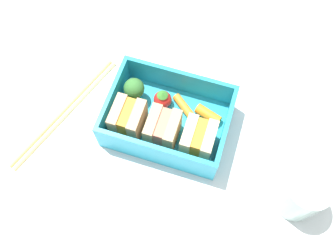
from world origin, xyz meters
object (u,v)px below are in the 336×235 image
Objects in this scene: sandwich_left at (198,140)px; chopstick_pair at (65,111)px; carrot_stick_left at (208,115)px; sandwich_center at (128,119)px; carrot_stick_far_left at (185,108)px; strawberry_far_left at (163,99)px; drinking_glass at (301,193)px; sandwich_center_left at (163,129)px; broccoli_floret at (134,89)px.

chopstick_pair is at bearing 0.84° from sandwich_left.
sandwich_left is 1.34× the size of carrot_stick_left.
sandwich_center is 1.10× the size of carrot_stick_far_left.
carrot_stick_far_left is at bearing -162.82° from chopstick_pair.
carrot_stick_left is 6.92cm from strawberry_far_left.
drinking_glass reaches higher than sandwich_center.
carrot_stick_left reaches higher than carrot_stick_far_left.
strawberry_far_left is 0.44× the size of drinking_glass.
sandwich_center_left is 15.61cm from chopstick_pair.
carrot_stick_far_left is 0.63× the size of drinking_glass.
broccoli_floret is (5.78, -4.65, 0.05)cm from sandwich_center_left.
sandwich_left is 1.10× the size of carrot_stick_far_left.
sandwich_center is 8.58cm from carrot_stick_far_left.
broccoli_floret is 0.20× the size of chopstick_pair.
strawberry_far_left is at bearing -20.64° from drinking_glass.
broccoli_floret is at bearing -38.80° from sandwich_center_left.
chopstick_pair is at bearing 1.12° from sandwich_center_left.
chopstick_pair is at bearing 20.90° from strawberry_far_left.
drinking_glass is (-24.28, 2.99, -0.09)cm from sandwich_center.
sandwich_center_left is 1.10× the size of carrot_stick_far_left.
sandwich_center_left is 0.24× the size of chopstick_pair.
sandwich_left and sandwich_center have the same top height.
strawberry_far_left is (1.64, -4.89, -1.11)cm from sandwich_center_left.
sandwich_left is 1.00× the size of sandwich_center.
strawberry_far_left reaches higher than carrot_stick_left.
drinking_glass is at bearing 168.20° from sandwich_left.
broccoli_floret reaches higher than carrot_stick_left.
broccoli_floret is at bearing -23.35° from sandwich_left.
chopstick_pair is (15.23, 0.30, -3.39)cm from sandwich_center_left.
carrot_stick_far_left is 19.35cm from drinking_glass.
sandwich_center_left reaches higher than carrot_stick_far_left.
strawberry_far_left is 4.31cm from broccoli_floret.
carrot_stick_left is at bearing 178.10° from carrot_stick_far_left.
sandwich_center is 10.80cm from chopstick_pair.
carrot_stick_left is 11.19cm from broccoli_floret.
drinking_glass reaches higher than sandwich_center_left.
carrot_stick_left is (-5.25, -4.84, -1.80)cm from sandwich_center_left.
carrot_stick_far_left is 1.08× the size of broccoli_floret.
sandwich_center_left is 1.00× the size of sandwich_center.
strawberry_far_left reaches higher than carrot_stick_far_left.
carrot_stick_far_left is 7.79cm from broccoli_floret.
drinking_glass is at bearing 171.19° from sandwich_center_left.
sandwich_left reaches higher than broccoli_floret.
broccoli_floret is at bearing -80.29° from sandwich_center.
carrot_stick_left is 3.51cm from carrot_stick_far_left.
strawberry_far_left is at bearing -0.48° from carrot_stick_left.
broccoli_floret reaches higher than chopstick_pair.
broccoli_floret is (7.53, 0.30, 2.00)cm from carrot_stick_far_left.
sandwich_center is at bearing 99.71° from broccoli_floret.
carrot_stick_far_left is 3.49cm from strawberry_far_left.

